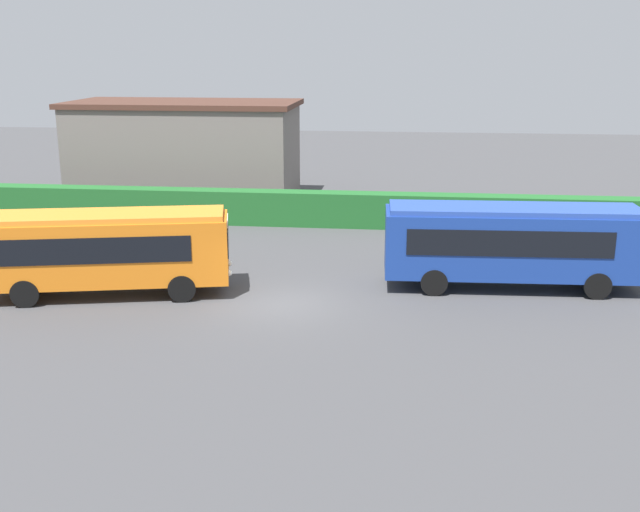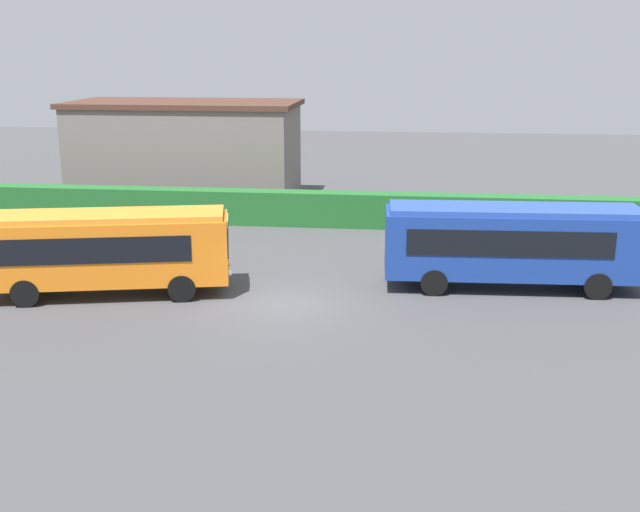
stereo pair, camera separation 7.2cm
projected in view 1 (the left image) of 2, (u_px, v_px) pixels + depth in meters
ground_plane at (282, 304)px, 27.28m from camera, size 115.75×115.75×0.00m
bus_orange at (107, 248)px, 27.80m from camera, size 9.13×4.23×3.10m
bus_blue at (512, 242)px, 28.62m from camera, size 9.73×2.82×3.16m
person_left at (164, 247)px, 31.32m from camera, size 0.28×0.49×1.81m
hedge_row at (322, 209)px, 38.99m from camera, size 69.88×1.20×1.75m
depot_building at (186, 151)px, 45.15m from camera, size 13.30×6.54×5.83m
traffic_cone at (117, 227)px, 37.63m from camera, size 0.36×0.36×0.60m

